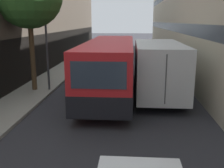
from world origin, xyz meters
TOP-DOWN VIEW (x-y plane):
  - ground_plane at (0.00, 15.00)m, footprint 150.00×150.00m
  - sidewalk_left at (-4.80, 15.00)m, footprint 2.19×60.00m
  - bus at (-0.38, 14.92)m, footprint 2.52×10.78m
  - box_truck at (2.24, 15.39)m, footprint 2.39×8.87m
  - panel_van at (-0.87, 28.32)m, footprint 1.87×4.74m

SIDE VIEW (x-z plane):
  - ground_plane at x=0.00m, z-range 0.00..0.00m
  - sidewalk_left at x=-4.80m, z-range 0.00..0.14m
  - panel_van at x=-0.87m, z-range 0.12..2.06m
  - bus at x=-0.38m, z-range 0.10..3.05m
  - box_truck at x=2.24m, z-range 0.14..3.05m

